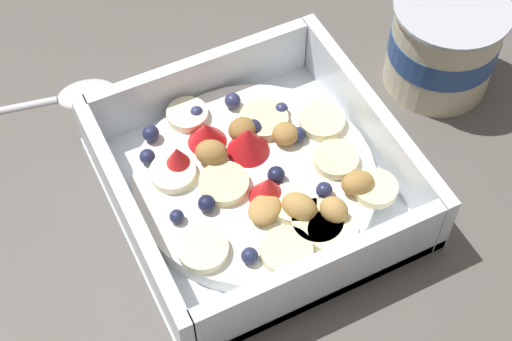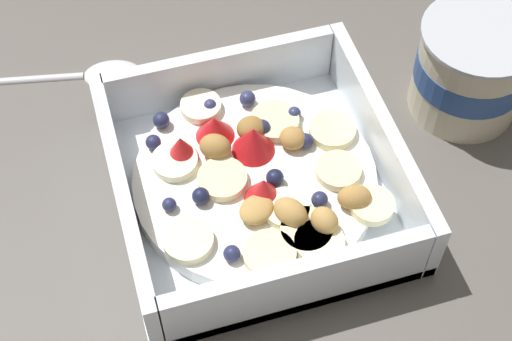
{
  "view_description": "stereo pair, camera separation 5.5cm",
  "coord_description": "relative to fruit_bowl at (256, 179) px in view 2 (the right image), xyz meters",
  "views": [
    {
      "loc": [
        0.28,
        -0.14,
        0.48
      ],
      "look_at": [
        -0.01,
        0.0,
        0.03
      ],
      "focal_mm": 54.47,
      "sensor_mm": 36.0,
      "label": 1
    },
    {
      "loc": [
        0.3,
        -0.09,
        0.48
      ],
      "look_at": [
        -0.01,
        0.0,
        0.03
      ],
      "focal_mm": 54.47,
      "sensor_mm": 36.0,
      "label": 2
    }
  ],
  "objects": [
    {
      "name": "fruit_bowl",
      "position": [
        0.0,
        0.0,
        0.0
      ],
      "size": [
        0.2,
        0.2,
        0.06
      ],
      "color": "white",
      "rests_on": "ground"
    },
    {
      "name": "yogurt_cup",
      "position": [
        -0.04,
        0.18,
        0.02
      ],
      "size": [
        0.09,
        0.09,
        0.08
      ],
      "color": "beige",
      "rests_on": "ground"
    },
    {
      "name": "ground_plane",
      "position": [
        0.01,
        -0.0,
        -0.02
      ],
      "size": [
        2.4,
        2.4,
        0.0
      ],
      "primitive_type": "plane",
      "color": "#56514C"
    },
    {
      "name": "spoon",
      "position": [
        -0.15,
        -0.11,
        -0.02
      ],
      "size": [
        0.05,
        0.17,
        0.01
      ],
      "color": "silver",
      "rests_on": "ground"
    }
  ]
}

